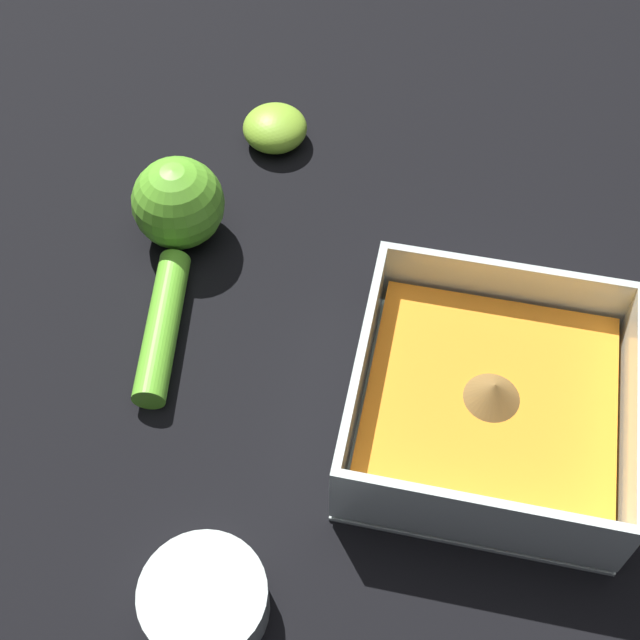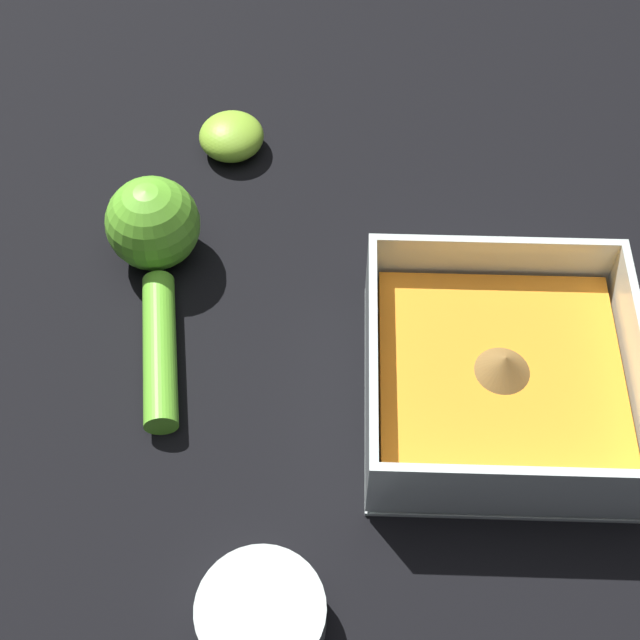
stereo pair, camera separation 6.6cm
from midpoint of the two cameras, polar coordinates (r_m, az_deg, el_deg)
ground_plane at (r=0.66m, az=10.89°, el=-7.58°), size 4.00×4.00×0.00m
square_dish at (r=0.65m, az=13.58°, el=-5.74°), size 0.19×0.19×0.07m
spice_bowl at (r=0.59m, az=-4.10°, el=-17.77°), size 0.08×0.08×0.03m
lemon_squeezer at (r=0.73m, az=-6.66°, el=6.06°), size 0.21×0.08×0.08m
lemon_half at (r=0.82m, az=-0.57°, el=12.05°), size 0.06×0.06×0.03m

